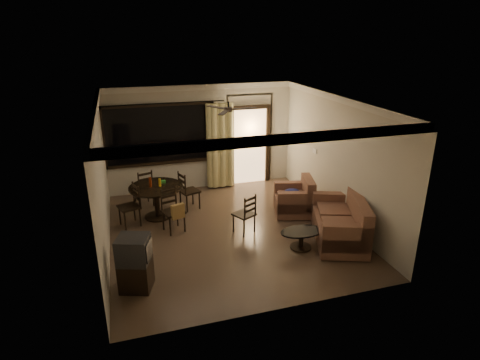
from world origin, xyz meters
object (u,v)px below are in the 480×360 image
object	(u,v)px
dining_chair_east	(189,198)
dining_chair_north	(144,195)
dining_table	(156,193)
side_chair	(244,221)
tv_cabinet	(135,263)
dining_chair_west	(130,214)
sofa	(342,223)
coffee_table	(301,236)
dining_chair_south	(174,218)
armchair	(296,199)

from	to	relation	value
dining_chair_east	dining_chair_north	xyz separation A→B (m)	(-1.04, 0.49, 0.00)
dining_table	side_chair	xyz separation A→B (m)	(1.70, -1.32, -0.34)
dining_table	dining_chair_north	bearing A→B (deg)	108.23
dining_table	tv_cabinet	distance (m)	2.77
dining_table	dining_chair_west	size ratio (longest dim) A/B	1.29
dining_table	dining_chair_east	xyz separation A→B (m)	(0.79, 0.26, -0.32)
sofa	dining_chair_north	bearing A→B (deg)	162.18
dining_chair_north	coffee_table	distance (m)	4.14
dining_table	side_chair	distance (m)	2.18
dining_chair_east	dining_chair_south	xyz separation A→B (m)	(-0.53, -1.07, 0.02)
dining_chair_west	armchair	size ratio (longest dim) A/B	0.91
dining_table	dining_chair_east	bearing A→B (deg)	18.04
side_chair	armchair	bearing A→B (deg)	173.23
dining_chair_west	coffee_table	size ratio (longest dim) A/B	1.10
dining_chair_east	armchair	world-z (taller)	dining_chair_east
dining_chair_south	side_chair	world-z (taller)	dining_chair_south
sofa	armchair	distance (m)	1.50
sofa	side_chair	distance (m)	2.04
armchair	side_chair	distance (m)	1.56
dining_chair_west	dining_chair_east	bearing A→B (deg)	92.07
armchair	side_chair	size ratio (longest dim) A/B	1.17
dining_table	dining_chair_west	distance (m)	0.75
coffee_table	side_chair	xyz separation A→B (m)	(-0.89, 0.95, 0.01)
dining_chair_north	armchair	size ratio (longest dim) A/B	0.91
tv_cabinet	sofa	size ratio (longest dim) A/B	0.49
side_chair	sofa	bearing A→B (deg)	126.02
dining_chair_east	side_chair	xyz separation A→B (m)	(0.91, -1.58, -0.02)
dining_table	side_chair	world-z (taller)	dining_table
dining_chair_east	armchair	bearing A→B (deg)	-131.42
dining_chair_east	side_chair	distance (m)	1.82
tv_cabinet	coffee_table	size ratio (longest dim) A/B	1.12
dining_chair_west	dining_chair_north	bearing A→B (deg)	141.44
dining_chair_north	tv_cabinet	world-z (taller)	tv_cabinet
tv_cabinet	sofa	world-z (taller)	tv_cabinet
tv_cabinet	dining_chair_east	bearing A→B (deg)	82.87
dining_chair_west	dining_chair_east	distance (m)	1.51
dining_chair_east	sofa	world-z (taller)	sofa
dining_chair_west	dining_chair_north	size ratio (longest dim) A/B	1.00
dining_table	armchair	size ratio (longest dim) A/B	1.17
dining_chair_south	side_chair	bearing A→B (deg)	-37.43
dining_chair_south	coffee_table	distance (m)	2.74
dining_table	dining_chair_east	size ratio (longest dim) A/B	1.29
dining_chair_south	armchair	bearing A→B (deg)	-16.94
side_chair	coffee_table	bearing A→B (deg)	104.93
sofa	armchair	size ratio (longest dim) A/B	1.87
dining_table	dining_chair_west	bearing A→B (deg)	-157.16
tv_cabinet	coffee_table	world-z (taller)	tv_cabinet
sofa	armchair	xyz separation A→B (m)	(-0.38, 1.46, -0.02)
dining_chair_west	coffee_table	world-z (taller)	dining_chair_west
dining_chair_east	dining_table	bearing A→B (deg)	89.93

